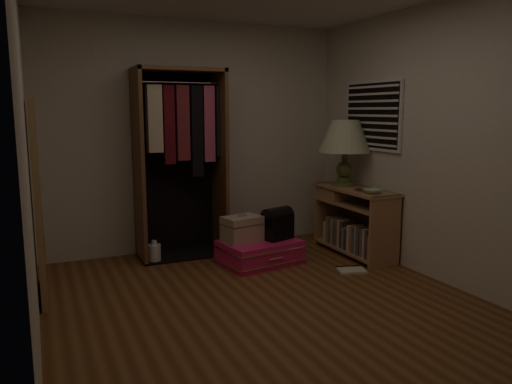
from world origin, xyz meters
The scene contains 13 objects.
ground centered at (0.00, 0.00, 0.00)m, with size 4.00×4.00×0.00m, color brown.
room_walls centered at (0.08, 0.04, 1.50)m, with size 3.52×4.02×2.60m.
console_bookshelf centered at (1.54, 1.03, 0.39)m, with size 0.42×1.12×0.75m.
open_wardrobe centered at (-0.21, 1.77, 1.22)m, with size 1.00×0.50×2.05m.
floor_mirror centered at (-1.70, 1.00, 0.85)m, with size 0.06×0.80×1.70m.
pink_suitcase centered at (0.41, 1.11, 0.12)m, with size 0.90×0.71×0.25m.
train_case centered at (0.23, 1.16, 0.38)m, with size 0.44×0.35×0.29m.
black_bag centered at (0.61, 1.10, 0.42)m, with size 0.36×0.29×0.34m.
table_lamp centered at (1.54, 1.24, 1.30)m, with size 0.77×0.77×0.75m.
brass_tray centered at (1.54, 0.83, 0.76)m, with size 0.23×0.23×0.01m.
ceramic_bowl centered at (1.49, 0.64, 0.77)m, with size 0.19×0.19×0.05m, color #A0C0A1.
white_jug centered at (-0.60, 1.60, 0.10)m, with size 0.18×0.18×0.24m.
floor_book centered at (1.15, 0.51, 0.01)m, with size 0.32×0.28×0.03m.
Camera 1 is at (-1.71, -3.54, 1.61)m, focal length 35.00 mm.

